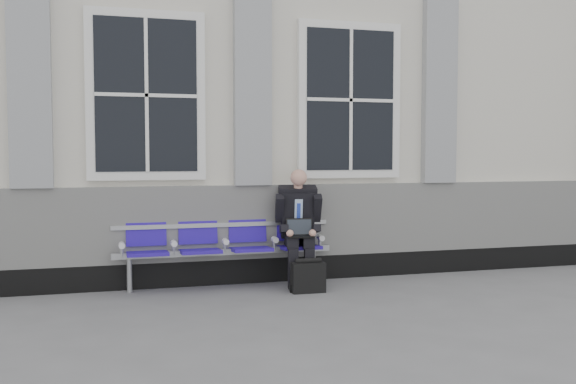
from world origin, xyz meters
name	(u,v)px	position (x,y,z in m)	size (l,w,h in m)	color
ground	(367,305)	(0.00, 0.00, 0.00)	(70.00, 70.00, 0.00)	slate
station_building	(280,112)	(-0.02, 3.47, 2.22)	(14.40, 4.40, 4.49)	beige
bench	(224,241)	(-1.27, 1.32, 0.55)	(2.60, 0.47, 0.91)	#9EA0A3
businessman	(299,222)	(-0.39, 1.19, 0.76)	(0.59, 0.79, 1.39)	black
briefcase	(308,277)	(-0.41, 0.75, 0.18)	(0.39, 0.17, 0.39)	black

